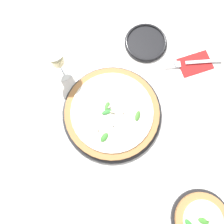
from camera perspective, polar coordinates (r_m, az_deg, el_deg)
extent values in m
plane|color=silver|center=(0.92, 0.91, -0.74)|extent=(6.00, 6.00, 0.00)
cylinder|color=black|center=(0.92, 0.00, -0.37)|extent=(0.35, 0.35, 0.01)
cylinder|color=#AD7542|center=(0.90, 0.00, -0.14)|extent=(0.33, 0.33, 0.02)
cylinder|color=silver|center=(0.89, 0.00, 0.05)|extent=(0.28, 0.28, 0.01)
ellipsoid|color=#327D32|center=(0.89, -1.11, 0.04)|extent=(0.04, 0.02, 0.01)
ellipsoid|color=#3F752A|center=(0.89, 5.60, -0.85)|extent=(0.04, 0.04, 0.01)
ellipsoid|color=#367B2A|center=(0.87, -1.67, -5.53)|extent=(0.04, 0.03, 0.01)
ellipsoid|color=#3D772E|center=(0.89, -1.06, 1.26)|extent=(0.03, 0.03, 0.01)
cube|color=#EFE5C6|center=(0.87, -3.15, -3.83)|extent=(0.01, 0.01, 0.00)
cube|color=#EFE5C6|center=(0.88, 2.43, 0.06)|extent=(0.01, 0.01, 0.01)
cube|color=#EFE5C6|center=(0.88, 0.10, 0.05)|extent=(0.01, 0.01, 0.01)
cube|color=#EFE5C6|center=(0.89, -0.59, 1.13)|extent=(0.01, 0.01, 0.01)
cube|color=#EFE5C6|center=(0.87, 0.22, -2.89)|extent=(0.01, 0.01, 0.00)
cylinder|color=black|center=(0.94, 18.67, -21.28)|extent=(0.19, 0.19, 0.01)
cylinder|color=#AD7542|center=(0.93, 18.97, -21.37)|extent=(0.17, 0.17, 0.02)
cylinder|color=silver|center=(0.92, 19.23, -21.45)|extent=(0.12, 0.12, 0.01)
ellipsoid|color=#3C812B|center=(0.91, 19.29, -21.49)|extent=(0.03, 0.04, 0.01)
cube|color=#EFE5C6|center=(0.91, 20.17, -21.20)|extent=(0.01, 0.01, 0.01)
cube|color=#EFE5C6|center=(0.92, 20.95, -21.05)|extent=(0.00, 0.01, 0.00)
cube|color=#EFE5C6|center=(0.90, 17.76, -19.14)|extent=(0.00, 0.01, 0.01)
cylinder|color=white|center=(0.99, -10.82, 8.87)|extent=(0.08, 0.08, 0.00)
cylinder|color=white|center=(0.96, -11.22, 9.71)|extent=(0.01, 0.01, 0.07)
cone|color=white|center=(0.89, -12.24, 11.86)|extent=(0.09, 0.09, 0.10)
cylinder|color=beige|center=(0.91, -11.88, 11.11)|extent=(0.05, 0.05, 0.03)
cube|color=#B21E1E|center=(1.03, 17.67, 10.02)|extent=(0.13, 0.10, 0.01)
cube|color=silver|center=(1.04, 19.44, 10.16)|extent=(0.13, 0.07, 0.00)
cube|color=silver|center=(1.01, 14.07, 10.05)|extent=(0.03, 0.03, 0.00)
cube|color=silver|center=(1.00, 12.40, 10.47)|extent=(0.04, 0.02, 0.00)
cube|color=silver|center=(1.00, 12.46, 10.00)|extent=(0.04, 0.02, 0.00)
cube|color=silver|center=(1.00, 12.53, 9.53)|extent=(0.04, 0.02, 0.00)
cylinder|color=black|center=(1.03, 7.35, 14.69)|extent=(0.16, 0.16, 0.01)
torus|color=black|center=(1.02, 7.40, 14.91)|extent=(0.15, 0.15, 0.01)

